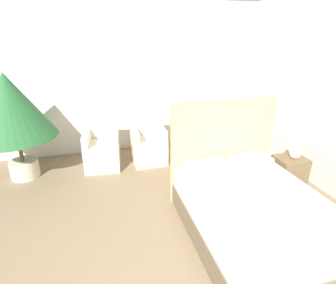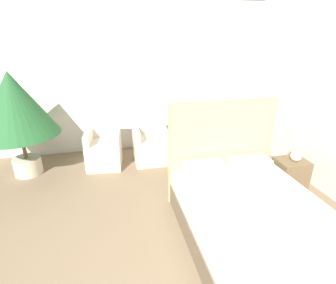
% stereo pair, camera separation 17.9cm
% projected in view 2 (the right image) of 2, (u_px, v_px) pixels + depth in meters
% --- Properties ---
extents(wall_back, '(10.00, 0.06, 2.90)m').
position_uv_depth(wall_back, '(131.00, 80.00, 5.24)').
color(wall_back, silver).
rests_on(wall_back, ground_plane).
extents(bed, '(1.56, 1.97, 1.47)m').
position_uv_depth(bed, '(248.00, 213.00, 3.13)').
color(bed, brown).
rests_on(bed, ground_plane).
extents(armchair_near_window_left, '(0.67, 0.69, 0.87)m').
position_uv_depth(armchair_near_window_left, '(104.00, 150.00, 4.85)').
color(armchair_near_window_left, beige).
rests_on(armchair_near_window_left, ground_plane).
extents(armchair_near_window_right, '(0.61, 0.62, 0.87)m').
position_uv_depth(armchair_near_window_right, '(150.00, 146.00, 5.03)').
color(armchair_near_window_right, beige).
rests_on(armchair_near_window_right, ground_plane).
extents(potted_palm, '(1.29, 1.29, 1.78)m').
position_uv_depth(potted_palm, '(14.00, 107.00, 4.20)').
color(potted_palm, beige).
rests_on(potted_palm, ground_plane).
extents(nightstand, '(0.44, 0.37, 0.57)m').
position_uv_depth(nightstand, '(289.00, 177.00, 3.97)').
color(nightstand, brown).
rests_on(nightstand, ground_plane).
extents(table_lamp, '(0.25, 0.25, 0.49)m').
position_uv_depth(table_lamp, '(299.00, 141.00, 3.73)').
color(table_lamp, white).
rests_on(table_lamp, nightstand).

